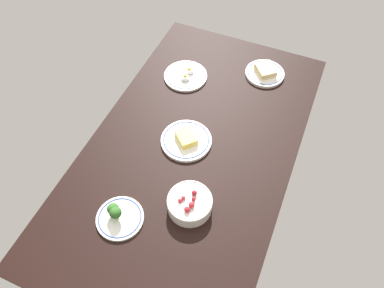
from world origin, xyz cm
name	(u,v)px	position (x,y,z in cm)	size (l,w,h in cm)	color
dining_table	(192,150)	(0.00, 0.00, 2.00)	(145.88, 81.91, 4.00)	black
plate_broccoli	(118,216)	(-39.56, 11.86, 5.86)	(17.28, 17.28, 7.36)	white
plate_cheese	(186,140)	(1.57, 3.25, 5.23)	(21.14, 21.14, 4.45)	white
bowl_berries	(190,203)	(-25.52, -9.93, 7.12)	(16.56, 16.56, 7.54)	white
plate_sandwich	(265,72)	(52.60, -15.45, 5.44)	(18.47, 18.47, 4.58)	white
plate_eggs	(186,76)	(36.37, 18.65, 4.95)	(20.37, 20.37, 4.26)	white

